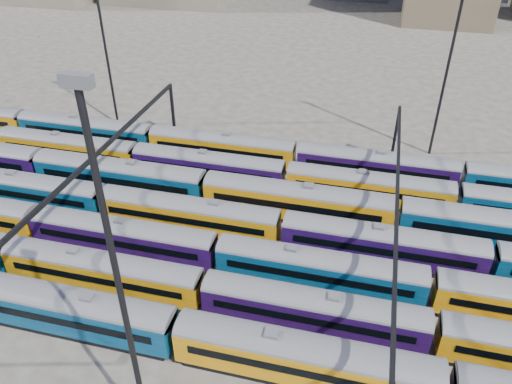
% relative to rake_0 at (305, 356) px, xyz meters
% --- Properties ---
extents(ground, '(500.00, 500.00, 0.00)m').
position_rel_rake_0_xyz_m(ground, '(-4.43, 15.00, -2.59)').
color(ground, '#423C38').
rests_on(ground, ground).
extents(rake_0, '(99.95, 2.93, 4.93)m').
position_rel_rake_0_xyz_m(rake_0, '(0.00, 0.00, 0.00)').
color(rake_0, black).
rests_on(rake_0, ground).
extents(rake_1, '(113.52, 2.77, 4.65)m').
position_rel_rake_0_xyz_m(rake_1, '(-9.63, 5.00, -0.14)').
color(rake_1, black).
rests_on(rake_1, ground).
extents(rake_2, '(115.26, 2.81, 4.72)m').
position_rel_rake_0_xyz_m(rake_2, '(-9.99, 10.00, -0.11)').
color(rake_2, black).
rests_on(rake_2, ground).
extents(rake_3, '(137.22, 2.87, 4.82)m').
position_rel_rake_0_xyz_m(rake_3, '(5.00, 15.00, -0.06)').
color(rake_3, black).
rests_on(rake_3, ground).
extents(rake_4, '(124.89, 3.05, 5.13)m').
position_rel_rake_0_xyz_m(rake_4, '(6.31, 20.00, 0.11)').
color(rake_4, black).
rests_on(rake_4, ground).
extents(rake_5, '(94.69, 2.78, 4.66)m').
position_rel_rake_0_xyz_m(rake_5, '(3.12, 25.00, -0.14)').
color(rake_5, black).
rests_on(rake_5, ground).
extents(rake_6, '(135.97, 2.84, 4.77)m').
position_rel_rake_0_xyz_m(rake_6, '(-15.81, 30.00, -0.08)').
color(rake_6, black).
rests_on(rake_6, ground).
extents(gantry_1, '(0.35, 40.35, 8.03)m').
position_rel_rake_0_xyz_m(gantry_1, '(-24.43, 15.00, 4.20)').
color(gantry_1, black).
rests_on(gantry_1, ground).
extents(gantry_2, '(0.35, 40.35, 8.03)m').
position_rel_rake_0_xyz_m(gantry_2, '(5.57, 15.00, 4.20)').
color(gantry_2, black).
rests_on(gantry_2, ground).
extents(mast_1, '(1.40, 0.50, 25.60)m').
position_rel_rake_0_xyz_m(mast_1, '(-34.43, 37.00, 11.38)').
color(mast_1, black).
rests_on(mast_1, ground).
extents(mast_2, '(1.40, 0.50, 25.60)m').
position_rel_rake_0_xyz_m(mast_2, '(-9.43, -7.00, 11.38)').
color(mast_2, black).
rests_on(mast_2, ground).
extents(mast_3, '(1.40, 0.50, 25.60)m').
position_rel_rake_0_xyz_m(mast_3, '(10.57, 39.00, 11.38)').
color(mast_3, black).
rests_on(mast_3, ground).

